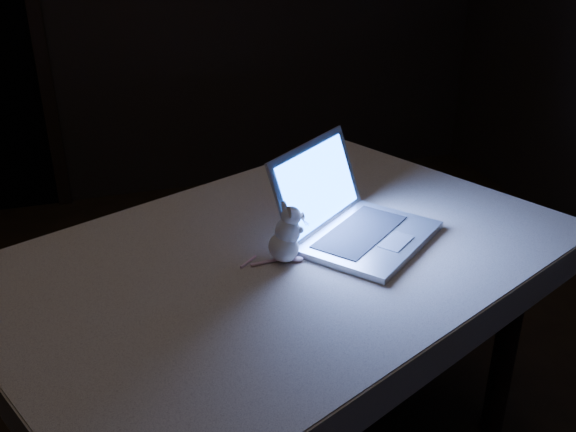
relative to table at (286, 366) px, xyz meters
name	(u,v)px	position (x,y,z in m)	size (l,w,h in m)	color
table	(286,366)	(0.00, 0.00, 0.00)	(1.56, 1.00, 0.83)	black
tablecloth	(300,271)	(0.03, -0.04, 0.37)	(1.67, 1.11, 0.11)	beige
laptop	(373,199)	(0.26, -0.03, 0.56)	(0.41, 0.36, 0.28)	#B4B4B8
plush_mouse	(284,233)	(-0.02, -0.06, 0.51)	(0.12, 0.12, 0.17)	white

